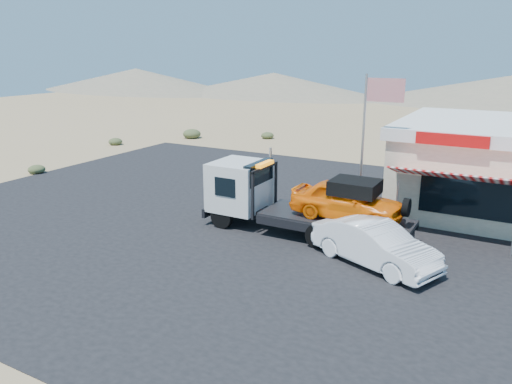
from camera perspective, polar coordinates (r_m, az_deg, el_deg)
ground at (r=19.45m, az=-5.96°, el=-4.93°), size 120.00×120.00×0.00m
asphalt_lot at (r=20.93m, az=3.27°, el=-3.31°), size 32.00×24.00×0.02m
tow_truck at (r=19.12m, az=5.07°, el=-0.73°), size 7.97×2.36×2.67m
white_sedan at (r=16.97m, az=13.43°, el=-5.78°), size 4.68×3.13×1.46m
flagpole at (r=20.36m, az=12.80°, el=6.69°), size 1.55×0.10×6.00m
desert_scrub at (r=35.05m, az=-15.03°, el=4.56°), size 26.98×30.25×0.77m
distant_hills at (r=73.03m, az=13.05°, el=11.63°), size 126.00×48.00×4.20m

